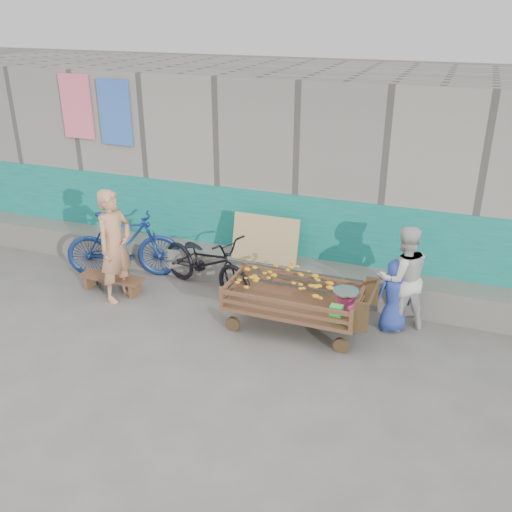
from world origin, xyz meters
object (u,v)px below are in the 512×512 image
at_px(banana_cart, 291,291).
at_px(woman, 403,278).
at_px(bench, 112,280).
at_px(vendor_man, 115,246).
at_px(bicycle_blue, 124,245).
at_px(bicycle_dark, 206,262).
at_px(child, 394,296).

relative_size(banana_cart, woman, 1.33).
relative_size(bench, vendor_man, 0.59).
height_order(banana_cart, bench, banana_cart).
bearing_deg(bench, bicycle_blue, 100.09).
height_order(woman, bicycle_dark, woman).
height_order(bench, bicycle_blue, bicycle_blue).
relative_size(bench, bicycle_dark, 0.55).
relative_size(banana_cart, bicycle_blue, 1.07).
relative_size(bicycle_dark, bicycle_blue, 1.01).
relative_size(vendor_man, child, 1.67).
xyz_separation_m(vendor_man, bicycle_blue, (-0.32, 0.66, -0.29)).
bearing_deg(child, vendor_man, -18.30).
relative_size(woman, bicycle_dark, 0.80).
height_order(banana_cart, woman, woman).
distance_m(woman, bicycle_blue, 4.22).
relative_size(banana_cart, child, 1.92).
bearing_deg(vendor_man, bicycle_dark, -48.86).
relative_size(vendor_man, bicycle_blue, 0.93).
bearing_deg(child, woman, -145.79).
relative_size(bench, child, 0.99).
bearing_deg(woman, bicycle_blue, -30.45).
distance_m(banana_cart, bicycle_blue, 2.96).
relative_size(banana_cart, bicycle_dark, 1.06).
bearing_deg(woman, child, 30.09).
height_order(child, bicycle_dark, child).
distance_m(banana_cart, bicycle_dark, 1.61).
distance_m(woman, child, 0.26).
distance_m(vendor_man, bicycle_dark, 1.32).
bearing_deg(vendor_man, bicycle_blue, 35.41).
xyz_separation_m(vendor_man, woman, (3.90, 0.65, -0.11)).
distance_m(banana_cart, child, 1.33).
height_order(bench, bicycle_dark, bicycle_dark).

